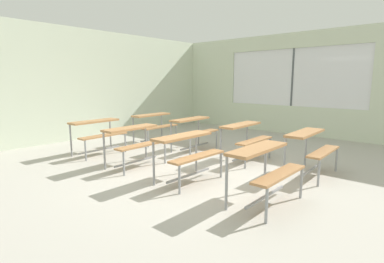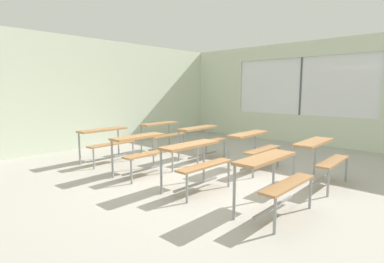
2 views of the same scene
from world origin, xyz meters
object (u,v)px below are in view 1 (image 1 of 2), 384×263
Objects in this scene: desk_bench_r0c0 at (265,162)px; desk_bench_r1c1 at (245,133)px; desk_bench_r2c1 at (194,126)px; desk_bench_r3c1 at (154,121)px; desk_bench_r3c0 at (98,129)px; desk_bench_r2c0 at (134,137)px; desk_bench_r0c1 at (311,143)px; desk_bench_r1c0 at (188,147)px.

desk_bench_r1c1 is at bearing 38.00° from desk_bench_r0c0.
desk_bench_r3c1 is (-0.02, 1.35, 0.00)m from desk_bench_r2c1.
desk_bench_r1c1 and desk_bench_r3c0 have the same top height.
desk_bench_r0c0 is 0.98× the size of desk_bench_r2c0.
desk_bench_r1c1 and desk_bench_r2c0 have the same top height.
desk_bench_r3c1 is (1.66, 0.03, 0.00)m from desk_bench_r3c0.
desk_bench_r0c1 is (1.63, 0.00, 0.00)m from desk_bench_r0c0.
desk_bench_r1c1 and desk_bench_r3c1 have the same top height.
desk_bench_r0c0 is 3.21m from desk_bench_r2c1.
desk_bench_r3c1 is (1.72, 1.40, 0.00)m from desk_bench_r2c0.
desk_bench_r2c0 is at bearing -142.62° from desk_bench_r3c1.
desk_bench_r0c1 is 4.07m from desk_bench_r3c1.
desk_bench_r3c0 is (-1.68, 1.32, 0.00)m from desk_bench_r2c1.
desk_bench_r2c0 is (-1.67, 2.67, 0.00)m from desk_bench_r0c1.
desk_bench_r3c1 is at bearing -1.59° from desk_bench_r3c0.
desk_bench_r1c0 is at bearing 177.99° from desk_bench_r1c1.
desk_bench_r3c0 is at bearing 85.27° from desk_bench_r2c0.
desk_bench_r0c0 is 1.00× the size of desk_bench_r1c0.
desk_bench_r1c1 is (1.70, -0.02, 0.00)m from desk_bench_r1c0.
desk_bench_r2c0 is (-0.04, 1.32, 0.00)m from desk_bench_r1c0.
desk_bench_r2c1 is (1.70, 1.37, 0.00)m from desk_bench_r1c0.
desk_bench_r0c0 is at bearing -91.55° from desk_bench_r2c0.
desk_bench_r1c1 is (1.70, 1.34, 0.00)m from desk_bench_r0c0.
desk_bench_r0c1 and desk_bench_r1c0 have the same top height.
desk_bench_r2c0 is at bearing 91.57° from desk_bench_r1c0.
desk_bench_r0c0 is 0.98× the size of desk_bench_r0c1.
desk_bench_r1c1 and desk_bench_r2c1 have the same top height.
desk_bench_r3c1 is at bearing 36.73° from desk_bench_r2c0.
desk_bench_r3c1 is at bearing 88.10° from desk_bench_r2c1.
desk_bench_r3c0 is at bearing 89.51° from desk_bench_r0c0.
desk_bench_r3c0 is at bearing 139.05° from desk_bench_r2c1.
desk_bench_r0c1 and desk_bench_r1c1 have the same top height.
desk_bench_r0c1 is 1.00× the size of desk_bench_r3c0.
desk_bench_r0c0 is at bearing -92.73° from desk_bench_r3c0.
desk_bench_r1c1 is at bearing -0.60° from desk_bench_r1c0.
desk_bench_r0c0 and desk_bench_r1c1 have the same top height.
desk_bench_r0c0 and desk_bench_r0c1 have the same top height.
desk_bench_r3c0 is at bearing 120.47° from desk_bench_r1c1.
desk_bench_r1c0 and desk_bench_r2c0 have the same top height.
desk_bench_r2c0 is at bearing 178.80° from desk_bench_r2c1.
desk_bench_r1c0 is (-1.63, 1.35, 0.00)m from desk_bench_r0c1.
desk_bench_r2c0 is at bearing -94.83° from desk_bench_r3c0.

